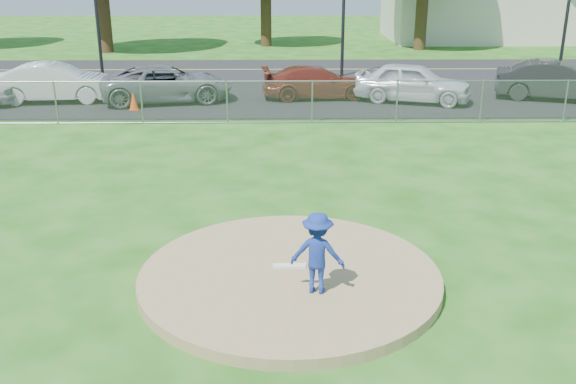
# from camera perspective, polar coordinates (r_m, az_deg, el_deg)

# --- Properties ---
(ground) EXTENTS (120.00, 120.00, 0.00)m
(ground) POSITION_cam_1_polar(r_m,az_deg,el_deg) (21.03, -0.32, 4.85)
(ground) COLOR #1C5111
(ground) RESTS_ON ground
(pitchers_mound) EXTENTS (5.40, 5.40, 0.20)m
(pitchers_mound) POSITION_cam_1_polar(r_m,az_deg,el_deg) (11.62, 0.15, -7.55)
(pitchers_mound) COLOR #977B52
(pitchers_mound) RESTS_ON ground
(pitching_rubber) EXTENTS (0.60, 0.15, 0.04)m
(pitching_rubber) POSITION_cam_1_polar(r_m,az_deg,el_deg) (11.74, 0.13, -6.58)
(pitching_rubber) COLOR white
(pitching_rubber) RESTS_ON pitchers_mound
(chain_link_fence) EXTENTS (40.00, 0.06, 1.50)m
(chain_link_fence) POSITION_cam_1_polar(r_m,az_deg,el_deg) (22.80, -0.37, 7.97)
(chain_link_fence) COLOR gray
(chain_link_fence) RESTS_ON ground
(parking_lot) EXTENTS (50.00, 8.00, 0.01)m
(parking_lot) POSITION_cam_1_polar(r_m,az_deg,el_deg) (27.36, -0.45, 8.39)
(parking_lot) COLOR black
(parking_lot) RESTS_ON ground
(street) EXTENTS (60.00, 7.00, 0.01)m
(street) POSITION_cam_1_polar(r_m,az_deg,el_deg) (34.74, -0.55, 10.85)
(street) COLOR black
(street) RESTS_ON ground
(commercial_building) EXTENTS (16.40, 9.40, 4.30)m
(commercial_building) POSITION_cam_1_polar(r_m,az_deg,el_deg) (51.06, 18.30, 15.22)
(commercial_building) COLOR beige
(commercial_building) RESTS_ON ground
(traffic_signal_left) EXTENTS (1.28, 0.20, 5.60)m
(traffic_signal_left) POSITION_cam_1_polar(r_m,az_deg,el_deg) (33.50, -16.30, 15.54)
(traffic_signal_left) COLOR black
(traffic_signal_left) RESTS_ON ground
(traffic_signal_right) EXTENTS (1.28, 0.20, 5.60)m
(traffic_signal_right) POSITION_cam_1_polar(r_m,az_deg,el_deg) (35.44, 24.01, 14.86)
(traffic_signal_right) COLOR black
(traffic_signal_right) RESTS_ON ground
(pitcher) EXTENTS (1.00, 0.70, 1.41)m
(pitcher) POSITION_cam_1_polar(r_m,az_deg,el_deg) (10.64, 2.63, -5.43)
(pitcher) COLOR navy
(pitcher) RESTS_ON pitchers_mound
(traffic_cone) EXTENTS (0.36, 0.36, 0.70)m
(traffic_cone) POSITION_cam_1_polar(r_m,az_deg,el_deg) (25.68, -13.56, 7.88)
(traffic_cone) COLOR #FF4E0D
(traffic_cone) RESTS_ON parking_lot
(parked_car_white) EXTENTS (4.89, 2.09, 1.57)m
(parked_car_white) POSITION_cam_1_polar(r_m,az_deg,el_deg) (28.06, -20.00, 9.14)
(parked_car_white) COLOR silver
(parked_car_white) RESTS_ON parking_lot
(parked_car_gray) EXTENTS (5.66, 3.46, 1.47)m
(parked_car_gray) POSITION_cam_1_polar(r_m,az_deg,el_deg) (26.90, -10.74, 9.45)
(parked_car_gray) COLOR slate
(parked_car_gray) RESTS_ON parking_lot
(parked_car_darkred) EXTENTS (4.71, 2.26, 1.32)m
(parked_car_darkred) POSITION_cam_1_polar(r_m,az_deg,el_deg) (27.18, 2.56, 9.72)
(parked_car_darkred) COLOR maroon
(parked_car_darkred) RESTS_ON parking_lot
(parked_car_pearl) EXTENTS (5.01, 3.20, 1.59)m
(parked_car_pearl) POSITION_cam_1_polar(r_m,az_deg,el_deg) (26.86, 11.03, 9.55)
(parked_car_pearl) COLOR silver
(parked_car_pearl) RESTS_ON parking_lot
(parked_car_charcoal) EXTENTS (5.07, 3.05, 1.58)m
(parked_car_charcoal) POSITION_cam_1_polar(r_m,az_deg,el_deg) (28.99, 22.73, 9.12)
(parked_car_charcoal) COLOR black
(parked_car_charcoal) RESTS_ON parking_lot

